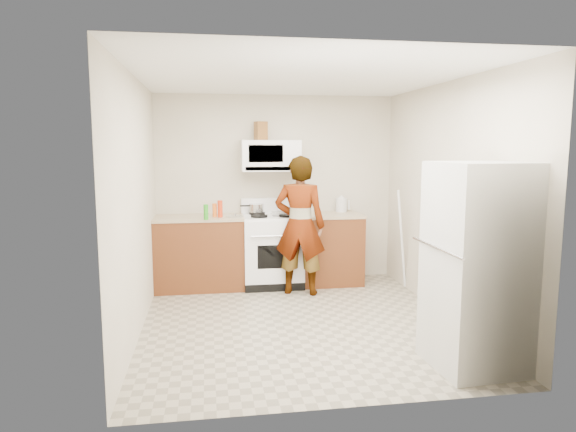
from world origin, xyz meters
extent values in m
plane|color=gray|center=(0.00, 0.00, 0.00)|extent=(3.60, 3.60, 0.00)
cube|color=beige|center=(0.00, 1.79, 1.25)|extent=(3.20, 0.02, 2.50)
cube|color=beige|center=(1.59, 0.00, 1.25)|extent=(0.02, 3.60, 2.50)
cube|color=brown|center=(-1.04, 1.49, 0.45)|extent=(1.12, 0.62, 0.90)
cube|color=tan|center=(-1.04, 1.49, 0.92)|extent=(1.14, 0.64, 0.03)
cube|color=brown|center=(0.68, 1.49, 0.45)|extent=(0.80, 0.62, 0.90)
cube|color=tan|center=(0.68, 1.49, 0.92)|extent=(0.82, 0.64, 0.03)
cube|color=white|center=(-0.10, 1.48, 0.45)|extent=(0.76, 0.65, 0.90)
cube|color=white|center=(-0.10, 1.48, 0.92)|extent=(0.76, 0.62, 0.03)
cube|color=white|center=(-0.10, 1.76, 1.03)|extent=(0.76, 0.08, 0.20)
cube|color=white|center=(-0.10, 1.61, 1.70)|extent=(0.76, 0.38, 0.40)
imported|color=tan|center=(0.19, 1.04, 0.86)|extent=(0.72, 0.59, 1.71)
cube|color=white|center=(1.25, -1.28, 0.85)|extent=(0.74, 0.74, 1.70)
cylinder|color=silver|center=(0.88, 1.68, 1.03)|extent=(0.20, 0.20, 0.19)
cube|color=brown|center=(-0.22, 1.64, 2.02)|extent=(0.18, 0.18, 0.24)
cylinder|color=#B9BABE|center=(-0.29, 1.65, 1.01)|extent=(0.23, 0.23, 0.11)
cube|color=white|center=(0.03, 1.43, 0.96)|extent=(0.25, 0.16, 0.05)
cylinder|color=red|center=(-0.77, 1.38, 1.04)|extent=(0.06, 0.06, 0.21)
cylinder|color=orange|center=(-0.84, 1.42, 1.02)|extent=(0.07, 0.07, 0.17)
cylinder|color=#25921A|center=(-0.95, 1.18, 1.03)|extent=(0.06, 0.06, 0.19)
cylinder|color=silver|center=(-0.59, 1.40, 0.94)|extent=(0.29, 0.29, 0.01)
cylinder|color=white|center=(1.50, 1.02, 0.65)|extent=(0.23, 0.20, 1.28)
camera|label=1|loc=(-0.92, -5.08, 1.83)|focal=32.00mm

